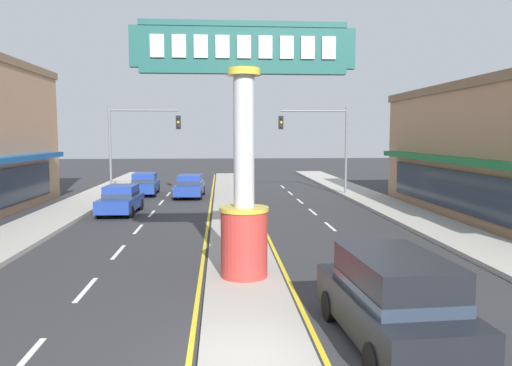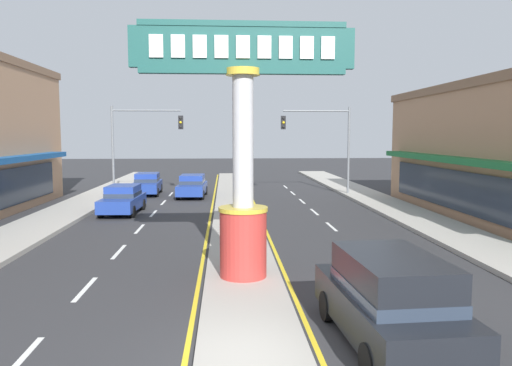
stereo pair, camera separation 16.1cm
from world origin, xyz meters
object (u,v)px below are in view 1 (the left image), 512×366
at_px(traffic_light_left_side, 136,135).
at_px(sedan_mid_left_lane, 190,186).
at_px(sedan_near_right_lane, 121,199).
at_px(sedan_far_right_lane, 145,184).
at_px(traffic_light_right_side, 321,135).
at_px(suv_near_left_lane, 393,298).
at_px(district_sign, 244,162).

relative_size(traffic_light_left_side, sedan_mid_left_lane, 1.42).
relative_size(sedan_near_right_lane, sedan_far_right_lane, 1.00).
bearing_deg(traffic_light_right_side, traffic_light_left_side, 179.89).
bearing_deg(sedan_far_right_lane, traffic_light_left_side, -101.24).
xyz_separation_m(traffic_light_left_side, sedan_near_right_lane, (0.29, -7.10, -3.46)).
bearing_deg(suv_near_left_lane, sedan_mid_left_lane, 102.80).
height_order(traffic_light_left_side, suv_near_left_lane, traffic_light_left_side).
bearing_deg(district_sign, sedan_near_right_lane, 115.29).
bearing_deg(sedan_near_right_lane, suv_near_left_lane, -63.23).
bearing_deg(traffic_light_right_side, district_sign, -107.69).
distance_m(district_sign, suv_near_left_lane, 5.99).
height_order(traffic_light_left_side, sedan_far_right_lane, traffic_light_left_side).
bearing_deg(suv_near_left_lane, sedan_near_right_lane, 116.77).
bearing_deg(suv_near_left_lane, district_sign, 120.65).
relative_size(district_sign, traffic_light_right_side, 1.17).
bearing_deg(suv_near_left_lane, traffic_light_left_side, 110.34).
xyz_separation_m(district_sign, traffic_light_right_side, (6.35, 19.91, 0.75)).
bearing_deg(sedan_near_right_lane, traffic_light_right_side, 29.68).
bearing_deg(district_sign, sedan_mid_left_lane, 97.99).
distance_m(traffic_light_right_side, sedan_near_right_lane, 14.70).
xyz_separation_m(sedan_near_right_lane, suv_near_left_lane, (8.83, -17.51, 0.20)).
height_order(district_sign, sedan_mid_left_lane, district_sign).
bearing_deg(traffic_light_left_side, traffic_light_right_side, -0.11).
xyz_separation_m(district_sign, traffic_light_left_side, (-6.35, 19.93, 0.75)).
height_order(district_sign, sedan_far_right_lane, district_sign).
relative_size(traffic_light_right_side, sedan_far_right_lane, 1.42).
xyz_separation_m(traffic_light_right_side, suv_near_left_lane, (-3.58, -24.58, -3.26)).
bearing_deg(sedan_mid_left_lane, traffic_light_right_side, 1.42).
height_order(district_sign, suv_near_left_lane, district_sign).
xyz_separation_m(sedan_far_right_lane, suv_near_left_lane, (8.84, -26.03, 0.20)).
bearing_deg(traffic_light_right_side, sedan_near_right_lane, -150.32).
relative_size(traffic_light_right_side, sedan_mid_left_lane, 1.42).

